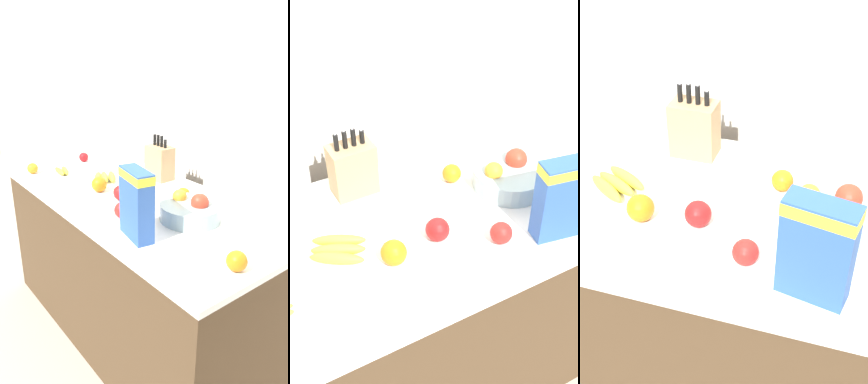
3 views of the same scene
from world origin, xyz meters
The scene contains 11 objects.
ground_plane centered at (0.00, 0.00, 0.00)m, with size 14.00×14.00×0.00m, color #B2A899.
wall_back centered at (0.00, 0.62, 1.30)m, with size 9.00×0.06×2.60m.
counter centered at (0.00, 0.00, 0.44)m, with size 1.78×0.82×0.88m.
knife_block centered at (-0.15, 0.28, 0.99)m, with size 0.16×0.11×0.31m.
cereal_box centered at (0.38, -0.27, 1.04)m, with size 0.20×0.11×0.30m.
fruit_bowl centered at (0.39, 0.03, 0.93)m, with size 0.29×0.29×0.14m.
banana_bunch_left centered at (-0.32, 0.00, 0.90)m, with size 0.21×0.20×0.04m.
apple_near_bananas centered at (0.00, -0.10, 0.92)m, with size 0.08×0.08×0.08m, color red.
apple_leftmost centered at (0.18, -0.21, 0.92)m, with size 0.08×0.08×0.08m, color red.
orange_mid_right centered at (-0.18, -0.12, 0.92)m, with size 0.09×0.09×0.09m, color orange.
orange_front_left centered at (0.21, 0.16, 0.92)m, with size 0.07×0.07×0.07m, color orange.
Camera 2 is at (-0.66, -1.24, 2.17)m, focal length 50.00 mm.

